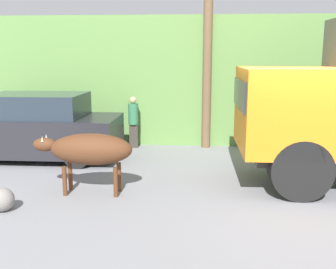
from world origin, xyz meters
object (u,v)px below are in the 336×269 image
brown_cow (89,150)px  utility_pole (208,47)px  parked_suv (35,128)px  roadside_rock (2,200)px  pedestrian_on_hill (133,120)px

brown_cow → utility_pole: utility_pole is taller
parked_suv → roadside_rock: bearing=-76.6°
brown_cow → pedestrian_on_hill: pedestrian_on_hill is taller
roadside_rock → utility_pole: bearing=54.7°
brown_cow → parked_suv: 3.35m
brown_cow → pedestrian_on_hill: bearing=89.2°
parked_suv → pedestrian_on_hill: size_ratio=2.92×
brown_cow → utility_pole: bearing=63.1°
pedestrian_on_hill → roadside_rock: (-1.57, -5.07, -0.64)m
roadside_rock → parked_suv: bearing=103.2°
pedestrian_on_hill → utility_pole: bearing=179.8°
parked_suv → pedestrian_on_hill: bearing=31.8°
pedestrian_on_hill → roadside_rock: size_ratio=3.59×
roadside_rock → pedestrian_on_hill: bearing=72.8°
utility_pole → pedestrian_on_hill: bearing=-174.4°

